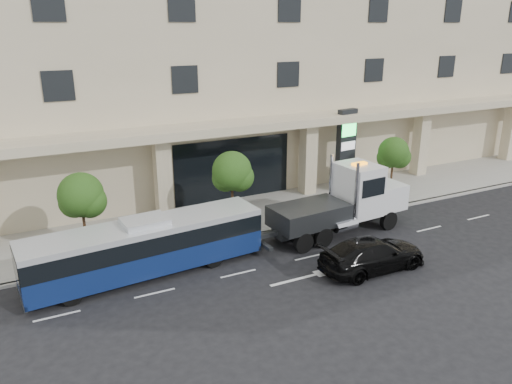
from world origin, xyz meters
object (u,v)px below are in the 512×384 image
city_bus (147,246)px  black_sedan (373,254)px  tow_truck (345,202)px  signage_pylon (346,150)px

city_bus → black_sedan: (9.65, -4.30, -0.64)m
tow_truck → signage_pylon: bearing=50.1°
city_bus → tow_truck: size_ratio=1.18×
tow_truck → signage_pylon: signage_pylon is taller
city_bus → signage_pylon: (15.34, 5.78, 1.58)m
city_bus → signage_pylon: signage_pylon is taller
black_sedan → signage_pylon: size_ratio=0.96×
black_sedan → signage_pylon: 11.79m
black_sedan → signage_pylon: signage_pylon is taller
city_bus → black_sedan: bearing=-28.7°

